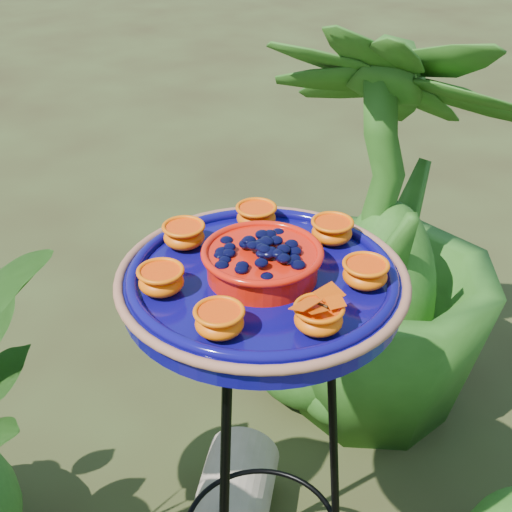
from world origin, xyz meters
The scene contains 3 objects.
tripod_stand centered at (0.10, 0.10, 0.50)m, with size 0.32×0.34×0.83m.
feeder_dish centered at (0.10, 0.10, 0.87)m, with size 0.45×0.45×0.10m.
shrub_back_right centered at (0.77, 0.46, 0.55)m, with size 0.62×0.62×1.11m, color #245115.
Camera 1 is at (-0.43, -0.61, 1.45)m, focal length 50.00 mm.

